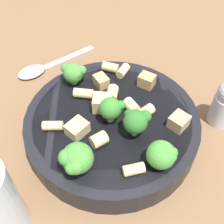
% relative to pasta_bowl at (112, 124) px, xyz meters
% --- Properties ---
extents(ground_plane, '(2.00, 2.00, 0.00)m').
position_rel_pasta_bowl_xyz_m(ground_plane, '(0.00, 0.00, -0.02)').
color(ground_plane, brown).
extents(pasta_bowl, '(0.25, 0.25, 0.04)m').
position_rel_pasta_bowl_xyz_m(pasta_bowl, '(0.00, 0.00, 0.00)').
color(pasta_bowl, black).
rests_on(pasta_bowl, ground_plane).
extents(broccoli_floret_0, '(0.04, 0.04, 0.04)m').
position_rel_pasta_bowl_xyz_m(broccoli_floret_0, '(-0.01, -0.10, 0.04)').
color(broccoli_floret_0, '#93B766').
rests_on(broccoli_floret_0, pasta_bowl).
extents(broccoli_floret_1, '(0.03, 0.03, 0.04)m').
position_rel_pasta_bowl_xyz_m(broccoli_floret_1, '(0.00, -0.01, 0.04)').
color(broccoli_floret_1, '#93B766').
rests_on(broccoli_floret_1, pasta_bowl).
extents(broccoli_floret_2, '(0.04, 0.03, 0.04)m').
position_rel_pasta_bowl_xyz_m(broccoli_floret_2, '(-0.08, 0.05, 0.04)').
color(broccoli_floret_2, '#84AD60').
rests_on(broccoli_floret_2, pasta_bowl).
extents(broccoli_floret_3, '(0.04, 0.04, 0.04)m').
position_rel_pasta_bowl_xyz_m(broccoli_floret_3, '(0.08, -0.05, 0.04)').
color(broccoli_floret_3, '#9EC175').
rests_on(broccoli_floret_3, pasta_bowl).
extents(broccoli_floret_4, '(0.04, 0.03, 0.04)m').
position_rel_pasta_bowl_xyz_m(broccoli_floret_4, '(0.04, -0.02, 0.04)').
color(broccoli_floret_4, '#9EC175').
rests_on(broccoli_floret_4, pasta_bowl).
extents(rigatoni_0, '(0.03, 0.03, 0.02)m').
position_rel_pasta_bowl_xyz_m(rigatoni_0, '(0.04, 0.02, 0.03)').
color(rigatoni_0, '#E0C67F').
rests_on(rigatoni_0, pasta_bowl).
extents(rigatoni_1, '(0.02, 0.03, 0.01)m').
position_rel_pasta_bowl_xyz_m(rigatoni_1, '(-0.01, 0.09, 0.02)').
color(rigatoni_1, '#E0C67F').
rests_on(rigatoni_1, pasta_bowl).
extents(rigatoni_2, '(0.03, 0.03, 0.01)m').
position_rel_pasta_bowl_xyz_m(rigatoni_2, '(0.05, -0.08, 0.02)').
color(rigatoni_2, '#E0C67F').
rests_on(rigatoni_2, pasta_bowl).
extents(rigatoni_3, '(0.03, 0.02, 0.01)m').
position_rel_pasta_bowl_xyz_m(rigatoni_3, '(-0.05, 0.02, 0.02)').
color(rigatoni_3, '#E0C67F').
rests_on(rigatoni_3, pasta_bowl).
extents(rigatoni_4, '(0.03, 0.03, 0.02)m').
position_rel_pasta_bowl_xyz_m(rigatoni_4, '(0.00, -0.05, 0.03)').
color(rigatoni_4, '#E0C67F').
rests_on(rigatoni_4, pasta_bowl).
extents(rigatoni_5, '(0.03, 0.02, 0.02)m').
position_rel_pasta_bowl_xyz_m(rigatoni_5, '(-0.04, 0.09, 0.03)').
color(rigatoni_5, '#E0C67F').
rests_on(rigatoni_5, pasta_bowl).
extents(rigatoni_6, '(0.02, 0.03, 0.02)m').
position_rel_pasta_bowl_xyz_m(rigatoni_6, '(-0.01, 0.04, 0.03)').
color(rigatoni_6, '#E0C67F').
rests_on(rigatoni_6, pasta_bowl).
extents(rigatoni_7, '(0.03, 0.03, 0.02)m').
position_rel_pasta_bowl_xyz_m(rigatoni_7, '(0.02, 0.02, 0.03)').
color(rigatoni_7, '#E0C67F').
rests_on(rigatoni_7, pasta_bowl).
extents(rigatoni_8, '(0.03, 0.02, 0.01)m').
position_rel_pasta_bowl_xyz_m(rigatoni_8, '(-0.07, -0.05, 0.02)').
color(rigatoni_8, '#E0C67F').
rests_on(rigatoni_8, pasta_bowl).
extents(chicken_chunk_0, '(0.03, 0.03, 0.02)m').
position_rel_pasta_bowl_xyz_m(chicken_chunk_0, '(0.09, 0.01, 0.03)').
color(chicken_chunk_0, tan).
rests_on(chicken_chunk_0, pasta_bowl).
extents(chicken_chunk_1, '(0.03, 0.03, 0.02)m').
position_rel_pasta_bowl_xyz_m(chicken_chunk_1, '(-0.03, -0.04, 0.03)').
color(chicken_chunk_1, tan).
rests_on(chicken_chunk_1, pasta_bowl).
extents(chicken_chunk_2, '(0.03, 0.03, 0.02)m').
position_rel_pasta_bowl_xyz_m(chicken_chunk_2, '(-0.04, 0.06, 0.03)').
color(chicken_chunk_2, tan).
rests_on(chicken_chunk_2, pasta_bowl).
extents(chicken_chunk_3, '(0.03, 0.03, 0.02)m').
position_rel_pasta_bowl_xyz_m(chicken_chunk_3, '(-0.02, 0.01, 0.03)').
color(chicken_chunk_3, tan).
rests_on(chicken_chunk_3, pasta_bowl).
extents(chicken_chunk_4, '(0.03, 0.02, 0.02)m').
position_rel_pasta_bowl_xyz_m(chicken_chunk_4, '(0.03, 0.08, 0.03)').
color(chicken_chunk_4, tan).
rests_on(chicken_chunk_4, pasta_bowl).
extents(spoon, '(0.11, 0.15, 0.01)m').
position_rel_pasta_bowl_xyz_m(spoon, '(-0.18, 0.10, -0.02)').
color(spoon, '#B2B2B7').
rests_on(spoon, ground_plane).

